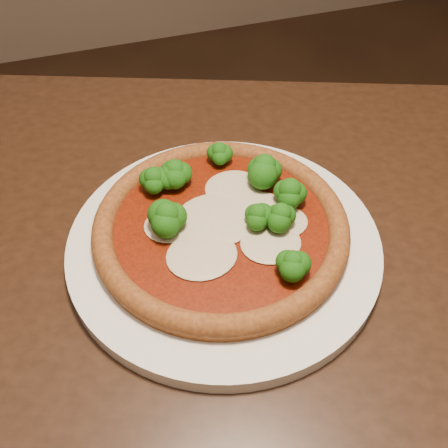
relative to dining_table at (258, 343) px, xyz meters
name	(u,v)px	position (x,y,z in m)	size (l,w,h in m)	color
floor	(256,432)	(0.08, 0.12, -0.65)	(4.00, 4.00, 0.00)	black
dining_table	(258,343)	(0.00, 0.00, 0.00)	(1.33, 1.21, 0.75)	black
plate	(224,242)	(-0.02, 0.08, 0.11)	(0.36, 0.36, 0.02)	silver
pizza	(222,220)	(-0.02, 0.09, 0.13)	(0.29, 0.29, 0.06)	brown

